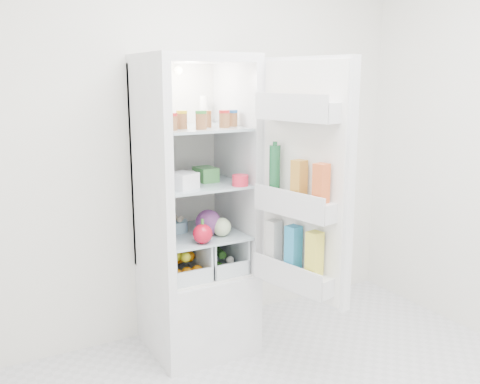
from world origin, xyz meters
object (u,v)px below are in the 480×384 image
red_cabbage (208,222)px  fridge_door (302,187)px  mushroom_bowl (176,226)px  refrigerator (193,243)px

red_cabbage → fridge_door: bearing=-56.3°
mushroom_bowl → fridge_door: bearing=-54.3°
mushroom_bowl → fridge_door: size_ratio=0.11×
refrigerator → fridge_door: bearing=-60.1°
red_cabbage → fridge_door: (0.33, -0.49, 0.27)m
red_cabbage → fridge_door: 0.65m
mushroom_bowl → fridge_door: (0.47, -0.65, 0.31)m
red_cabbage → refrigerator: bearing=104.8°
refrigerator → red_cabbage: size_ratio=11.77×
red_cabbage → mushroom_bowl: bearing=131.3°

